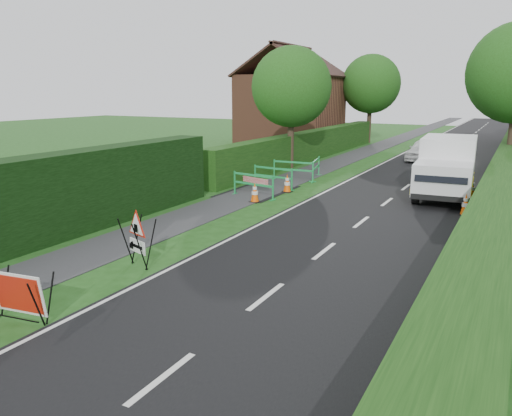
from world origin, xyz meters
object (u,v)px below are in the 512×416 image
at_px(triangle_sign, 136,234).
at_px(hatchback_car, 424,150).
at_px(red_rect_sign, 19,295).
at_px(works_van, 447,166).

relative_size(triangle_sign, hatchback_car, 0.31).
xyz_separation_m(red_rect_sign, works_van, (5.40, 15.90, 0.72)).
bearing_deg(triangle_sign, hatchback_car, 101.92).
distance_m(triangle_sign, works_van, 13.68).
bearing_deg(works_van, hatchback_car, 100.27).
xyz_separation_m(triangle_sign, works_van, (5.48, 12.53, 0.42)).
distance_m(triangle_sign, hatchback_car, 23.67).
height_order(triangle_sign, hatchback_car, hatchback_car).
relative_size(red_rect_sign, works_van, 0.22).
xyz_separation_m(red_rect_sign, hatchback_car, (2.64, 26.88, 0.12)).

